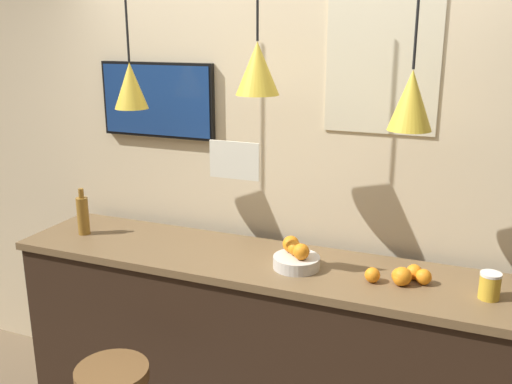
{
  "coord_description": "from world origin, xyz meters",
  "views": [
    {
      "loc": [
        1.01,
        -1.76,
        2.18
      ],
      "look_at": [
        0.0,
        0.7,
        1.42
      ],
      "focal_mm": 40.0,
      "sensor_mm": 36.0,
      "label": 1
    }
  ],
  "objects": [
    {
      "name": "pendant_lamp_left",
      "position": [
        -0.7,
        0.72,
        1.91
      ],
      "size": [
        0.17,
        0.17,
        1.02
      ],
      "color": "black"
    },
    {
      "name": "wall_poster",
      "position": [
        0.51,
        1.06,
        2.05
      ],
      "size": [
        0.55,
        0.01,
        0.74
      ],
      "color": "beige"
    },
    {
      "name": "pendant_lamp_middle",
      "position": [
        0.0,
        0.72,
        2.01
      ],
      "size": [
        0.21,
        0.21,
        0.92
      ],
      "color": "black"
    },
    {
      "name": "orange_pile",
      "position": [
        0.72,
        0.69,
        1.1
      ],
      "size": [
        0.29,
        0.17,
        0.08
      ],
      "color": "orange",
      "rests_on": "service_counter"
    },
    {
      "name": "fruit_bowl",
      "position": [
        0.22,
        0.68,
        1.12
      ],
      "size": [
        0.23,
        0.23,
        0.14
      ],
      "color": "beige",
      "rests_on": "service_counter"
    },
    {
      "name": "back_wall",
      "position": [
        0.0,
        1.1,
        1.45
      ],
      "size": [
        8.0,
        0.06,
        2.9
      ],
      "color": "beige",
      "rests_on": "ground_plane"
    },
    {
      "name": "mounted_tv",
      "position": [
        -0.75,
        1.05,
        1.79
      ],
      "size": [
        0.71,
        0.04,
        0.42
      ],
      "color": "black"
    },
    {
      "name": "juice_bottle",
      "position": [
        -1.04,
        0.67,
        1.18
      ],
      "size": [
        0.07,
        0.07,
        0.26
      ],
      "color": "olive",
      "rests_on": "service_counter"
    },
    {
      "name": "hanging_menu_board",
      "position": [
        -0.02,
        0.5,
        1.62
      ],
      "size": [
        0.24,
        0.01,
        0.17
      ],
      "color": "white"
    },
    {
      "name": "service_counter",
      "position": [
        0.0,
        0.7,
        0.54
      ],
      "size": [
        2.59,
        0.57,
        1.07
      ],
      "color": "black",
      "rests_on": "ground_plane"
    },
    {
      "name": "pendant_lamp_right",
      "position": [
        0.7,
        0.72,
        1.9
      ],
      "size": [
        0.19,
        0.19,
        1.04
      ],
      "color": "black"
    },
    {
      "name": "spread_jar",
      "position": [
        1.09,
        0.67,
        1.13
      ],
      "size": [
        0.09,
        0.09,
        0.12
      ],
      "color": "gold",
      "rests_on": "service_counter"
    }
  ]
}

